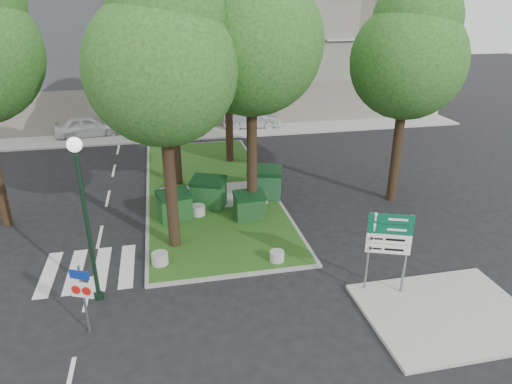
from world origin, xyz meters
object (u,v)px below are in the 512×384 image
object	(u,v)px
dumpster_d	(264,182)
litter_bin	(263,179)
tree_median_near_left	(163,54)
tree_median_mid	(171,46)
bollard_mid	(198,210)
dumpster_a	(174,205)
bollard_right	(277,256)
dumpster_b	(208,192)
street_lamp	(84,203)
traffic_sign_pole	(82,291)
tree_street_right	(410,50)
tree_median_far	(228,13)
bollard_left	(160,258)
car_silver	(251,119)
car_white	(88,126)
dumpster_c	(249,206)
directional_sign	(389,241)
tree_median_near_right	(253,28)

from	to	relation	value
dumpster_d	litter_bin	xyz separation A→B (m)	(0.20, 1.28, -0.34)
tree_median_near_left	tree_median_mid	size ratio (longest dim) A/B	1.05
bollard_mid	dumpster_a	bearing A→B (deg)	-171.21
bollard_right	bollard_mid	world-z (taller)	bollard_mid
dumpster_b	dumpster_d	size ratio (longest dim) A/B	0.96
street_lamp	traffic_sign_pole	size ratio (longest dim) A/B	2.40
dumpster_a	litter_bin	bearing A→B (deg)	17.10
tree_street_right	tree_median_mid	bearing A→B (deg)	158.20
tree_median_near_left	tree_street_right	distance (m)	10.80
street_lamp	tree_median_far	bearing A→B (deg)	62.76
tree_median_mid	bollard_left	xyz separation A→B (m)	(-1.19, -7.87, -6.64)
tree_median_near_left	car_silver	size ratio (longest dim) A/B	2.50
car_white	traffic_sign_pole	bearing A→B (deg)	178.59
tree_median_mid	litter_bin	size ratio (longest dim) A/B	12.73
litter_bin	street_lamp	xyz separation A→B (m)	(-7.30, -8.02, 2.91)
tree_median_far	car_silver	bearing A→B (deg)	69.57
tree_median_mid	tree_street_right	distance (m)	10.77
tree_street_right	street_lamp	size ratio (longest dim) A/B	1.85
tree_median_far	traffic_sign_pole	distance (m)	16.94
dumpster_b	traffic_sign_pole	size ratio (longest dim) A/B	0.81
dumpster_d	car_silver	size ratio (longest dim) A/B	0.45
tree_median_mid	dumpster_a	xyz separation A→B (m)	(-0.46, -4.23, -6.24)
street_lamp	car_white	world-z (taller)	street_lamp
dumpster_a	car_silver	bearing A→B (deg)	51.59
dumpster_c	litter_bin	bearing A→B (deg)	65.21
tree_median_mid	tree_street_right	xyz separation A→B (m)	(10.00, -4.00, 0.00)
dumpster_c	litter_bin	distance (m)	3.73
bollard_mid	street_lamp	size ratio (longest dim) A/B	0.12
bollard_right	directional_sign	world-z (taller)	directional_sign
tree_median_near_right	traffic_sign_pole	bearing A→B (deg)	-133.84
dumpster_c	car_white	world-z (taller)	car_white
tree_median_far	dumpster_b	world-z (taller)	tree_median_far
car_white	car_silver	xyz separation A→B (m)	(11.67, -0.15, -0.07)
dumpster_a	directional_sign	size ratio (longest dim) A/B	0.57
tree_street_right	dumpster_b	distance (m)	10.83
tree_median_near_left	street_lamp	size ratio (longest dim) A/B	1.93
bollard_mid	litter_bin	world-z (taller)	litter_bin
tree_median_near_right	bollard_right	bearing A→B (deg)	-89.67
dumpster_c	dumpster_d	xyz separation A→B (m)	(1.18, 2.18, 0.15)
dumpster_d	bollard_mid	xyz separation A→B (m)	(-3.36, -1.40, -0.51)
tree_median_near_right	tree_median_mid	xyz separation A→B (m)	(-3.00, 4.50, -1.01)
tree_median_near_left	dumpster_a	distance (m)	6.95
tree_street_right	directional_sign	world-z (taller)	tree_street_right
tree_median_mid	bollard_right	world-z (taller)	tree_median_mid
tree_median_mid	dumpster_c	xyz separation A→B (m)	(2.74, -4.86, -6.28)
dumpster_a	street_lamp	xyz separation A→B (m)	(-2.73, -5.18, 2.68)
traffic_sign_pole	dumpster_b	bearing A→B (deg)	84.19
directional_sign	dumpster_a	bearing A→B (deg)	154.07
bollard_mid	car_white	world-z (taller)	car_white
traffic_sign_pole	directional_sign	bearing A→B (deg)	23.72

